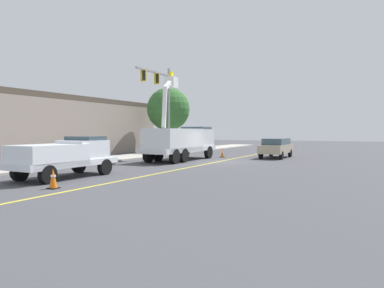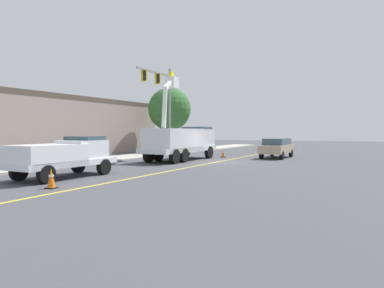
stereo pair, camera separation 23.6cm
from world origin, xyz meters
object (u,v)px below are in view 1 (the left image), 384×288
(utility_bucket_truck, at_px, (181,140))
(traffic_cone_leading, at_px, (53,179))
(traffic_signal_mast, at_px, (161,95))
(service_pickup_truck, at_px, (64,156))
(traffic_cone_mid_front, at_px, (222,153))
(passing_minivan, at_px, (276,147))

(utility_bucket_truck, height_order, traffic_cone_leading, utility_bucket_truck)
(traffic_cone_leading, distance_m, traffic_signal_mast, 20.36)
(utility_bucket_truck, xyz_separation_m, service_pickup_truck, (-11.87, 0.96, -0.50))
(traffic_cone_mid_front, bearing_deg, traffic_cone_leading, 176.61)
(traffic_signal_mast, bearing_deg, traffic_cone_leading, -165.00)
(traffic_cone_mid_front, bearing_deg, traffic_signal_mast, 88.82)
(passing_minivan, bearing_deg, service_pickup_truck, 156.46)
(traffic_cone_leading, bearing_deg, utility_bucket_truck, 3.85)
(traffic_cone_leading, relative_size, traffic_signal_mast, 0.10)
(service_pickup_truck, relative_size, traffic_cone_mid_front, 8.06)
(service_pickup_truck, distance_m, traffic_cone_leading, 3.44)
(passing_minivan, bearing_deg, utility_bucket_truck, 129.66)
(passing_minivan, bearing_deg, traffic_signal_mast, 95.90)
(utility_bucket_truck, relative_size, traffic_cone_mid_front, 11.74)
(utility_bucket_truck, height_order, service_pickup_truck, utility_bucket_truck)
(service_pickup_truck, xyz_separation_m, traffic_signal_mast, (16.23, 3.13, 4.65))
(service_pickup_truck, xyz_separation_m, traffic_cone_mid_front, (16.10, -3.06, -0.77))
(traffic_cone_leading, bearing_deg, traffic_signal_mast, 15.00)
(utility_bucket_truck, bearing_deg, traffic_signal_mast, 43.27)
(traffic_cone_mid_front, bearing_deg, service_pickup_truck, 169.23)
(passing_minivan, distance_m, traffic_cone_mid_front, 4.69)
(traffic_cone_leading, xyz_separation_m, traffic_signal_mast, (18.97, 5.08, 5.35))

